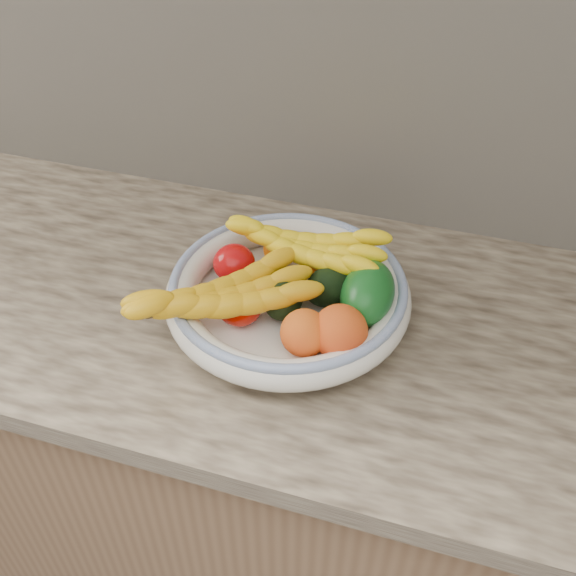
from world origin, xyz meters
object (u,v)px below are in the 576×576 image
Objects in this scene: fruit_bowl at (288,293)px; banana_bunch_back at (304,250)px; banana_bunch_front at (223,300)px; green_mango at (368,294)px.

banana_bunch_back is (0.01, 0.07, 0.04)m from fruit_bowl.
fruit_bowl is 1.37× the size of banana_bunch_back.
green_mango is at bearing -18.17° from banana_bunch_front.
green_mango is at bearing 2.61° from fruit_bowl.
green_mango reaches higher than banana_bunch_back.
banana_bunch_back is 0.17m from banana_bunch_front.
banana_bunch_back reaches higher than banana_bunch_front.
green_mango is 0.40× the size of banana_bunch_front.
banana_bunch_front is (-0.08, -0.08, 0.03)m from fruit_bowl.
green_mango is 0.44× the size of banana_bunch_back.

